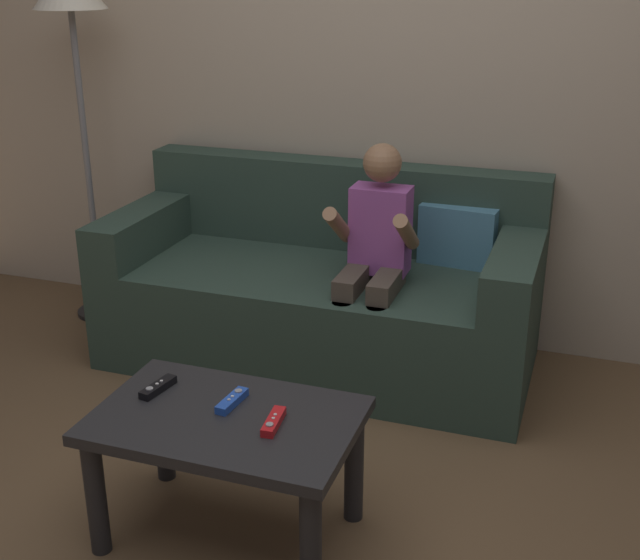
# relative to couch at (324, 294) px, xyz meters

# --- Properties ---
(wall_back) EXTENTS (4.93, 0.05, 2.50)m
(wall_back) POSITION_rel_couch_xyz_m (0.23, 0.40, 0.95)
(wall_back) COLOR #B2A38E
(wall_back) RESTS_ON ground
(couch) EXTENTS (1.80, 0.80, 0.82)m
(couch) POSITION_rel_couch_xyz_m (0.00, 0.00, 0.00)
(couch) COLOR #2D4238
(couch) RESTS_ON ground
(person_seated_on_couch) EXTENTS (0.32, 0.40, 0.99)m
(person_seated_on_couch) POSITION_rel_couch_xyz_m (0.27, -0.18, 0.27)
(person_seated_on_couch) COLOR #4C4238
(person_seated_on_couch) RESTS_ON ground
(coffee_table) EXTENTS (0.76, 0.49, 0.41)m
(coffee_table) POSITION_rel_couch_xyz_m (0.12, -1.24, 0.04)
(coffee_table) COLOR #232326
(coffee_table) RESTS_ON ground
(game_remote_black_near_edge) EXTENTS (0.06, 0.14, 0.03)m
(game_remote_black_near_edge) POSITION_rel_couch_xyz_m (-0.13, -1.17, 0.13)
(game_remote_black_near_edge) COLOR black
(game_remote_black_near_edge) RESTS_ON coffee_table
(game_remote_blue_center) EXTENTS (0.05, 0.14, 0.03)m
(game_remote_blue_center) POSITION_rel_couch_xyz_m (0.12, -1.17, 0.13)
(game_remote_blue_center) COLOR blue
(game_remote_blue_center) RESTS_ON coffee_table
(game_remote_red_far_corner) EXTENTS (0.05, 0.14, 0.03)m
(game_remote_red_far_corner) POSITION_rel_couch_xyz_m (0.28, -1.24, 0.13)
(game_remote_red_far_corner) COLOR red
(game_remote_red_far_corner) RESTS_ON coffee_table
(floor_lamp) EXTENTS (0.32, 0.32, 1.64)m
(floor_lamp) POSITION_rel_couch_xyz_m (-1.19, 0.09, 1.12)
(floor_lamp) COLOR black
(floor_lamp) RESTS_ON ground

